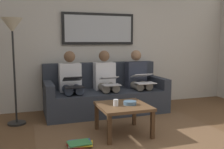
{
  "coord_description": "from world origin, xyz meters",
  "views": [
    {
      "loc": [
        1.37,
        2.35,
        1.3
      ],
      "look_at": [
        0.0,
        -1.7,
        0.75
      ],
      "focal_mm": 40.84,
      "sensor_mm": 36.0,
      "label": 1
    }
  ],
  "objects": [
    {
      "name": "magazine_stack",
      "position": [
        0.77,
        -0.68,
        0.03
      ],
      "size": [
        0.34,
        0.27,
        0.05
      ],
      "color": "red",
      "rests_on": "ground_plane"
    },
    {
      "name": "framed_mirror",
      "position": [
        0.0,
        -2.51,
        1.55
      ],
      "size": [
        1.44,
        0.05,
        0.61
      ],
      "color": "black"
    },
    {
      "name": "couch",
      "position": [
        0.0,
        -2.12,
        0.31
      ],
      "size": [
        2.2,
        0.9,
        0.9
      ],
      "color": "#2D333D",
      "rests_on": "ground_plane"
    },
    {
      "name": "bowl",
      "position": [
        0.01,
        -0.88,
        0.45
      ],
      "size": [
        0.18,
        0.18,
        0.05
      ],
      "primitive_type": "cylinder",
      "color": "slate",
      "rests_on": "coffee_table"
    },
    {
      "name": "person_right",
      "position": [
        0.64,
        -2.05,
        0.61
      ],
      "size": [
        0.38,
        0.58,
        1.14
      ],
      "color": "silver",
      "rests_on": "couch"
    },
    {
      "name": "standing_lamp",
      "position": [
        1.55,
        -1.85,
        1.37
      ],
      "size": [
        0.32,
        0.32,
        1.66
      ],
      "color": "black",
      "rests_on": "ground_plane"
    },
    {
      "name": "laptop_white",
      "position": [
        -0.64,
        -1.81,
        0.63
      ],
      "size": [
        0.35,
        0.38,
        0.17
      ],
      "color": "white"
    },
    {
      "name": "person_left",
      "position": [
        -0.64,
        -2.05,
        0.61
      ],
      "size": [
        0.38,
        0.58,
        1.14
      ],
      "color": "#2D3342",
      "rests_on": "couch"
    },
    {
      "name": "laptop_black",
      "position": [
        0.64,
        -1.82,
        0.63
      ],
      "size": [
        0.31,
        0.38,
        0.17
      ],
      "color": "black"
    },
    {
      "name": "area_rug",
      "position": [
        0.0,
        -0.85,
        0.0
      ],
      "size": [
        2.6,
        1.8,
        0.01
      ],
      "primitive_type": "cube",
      "color": "brown",
      "rests_on": "ground_plane"
    },
    {
      "name": "cup",
      "position": [
        0.22,
        -0.88,
        0.47
      ],
      "size": [
        0.07,
        0.07,
        0.09
      ],
      "primitive_type": "cylinder",
      "color": "silver",
      "rests_on": "coffee_table"
    },
    {
      "name": "wall_rear",
      "position": [
        0.0,
        -2.6,
        1.3
      ],
      "size": [
        6.0,
        0.12,
        2.6
      ],
      "primitive_type": "cube",
      "color": "beige",
      "rests_on": "ground_plane"
    },
    {
      "name": "coffee_table",
      "position": [
        0.1,
        -0.9,
        0.37
      ],
      "size": [
        0.69,
        0.69,
        0.42
      ],
      "color": "brown",
      "rests_on": "ground_plane"
    },
    {
      "name": "laptop_silver",
      "position": [
        0.0,
        -1.8,
        0.62
      ],
      "size": [
        0.3,
        0.33,
        0.14
      ],
      "color": "silver"
    },
    {
      "name": "person_middle",
      "position": [
        0.0,
        -2.05,
        0.61
      ],
      "size": [
        0.38,
        0.58,
        1.14
      ],
      "color": "silver",
      "rests_on": "couch"
    }
  ]
}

